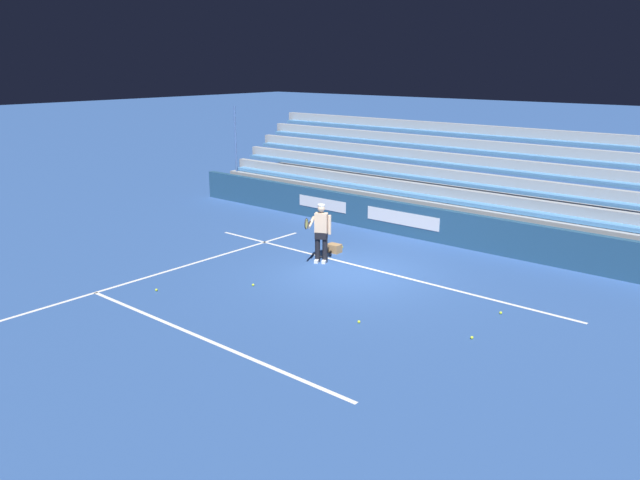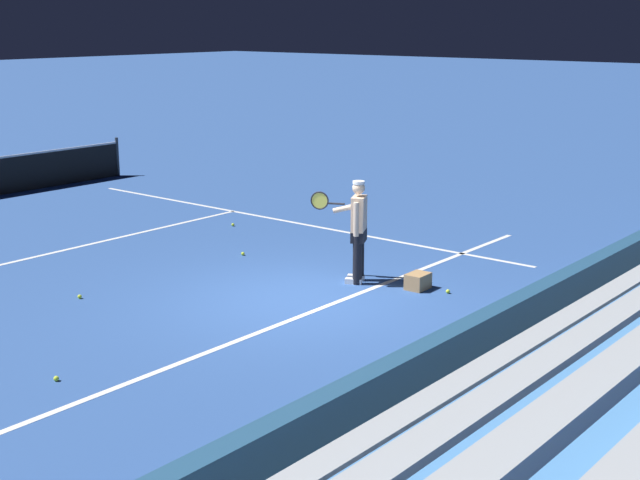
{
  "view_description": "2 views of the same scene",
  "coord_description": "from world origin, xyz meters",
  "views": [
    {
      "loc": [
        -9.7,
        13.09,
        5.57
      ],
      "look_at": [
        0.3,
        1.24,
        1.15
      ],
      "focal_mm": 35.0,
      "sensor_mm": 36.0,
      "label": 1
    },
    {
      "loc": [
        -10.08,
        -8.62,
        4.27
      ],
      "look_at": [
        1.01,
        0.41,
        0.72
      ],
      "focal_mm": 50.0,
      "sensor_mm": 36.0,
      "label": 2
    }
  ],
  "objects": [
    {
      "name": "court_baseline_white",
      "position": [
        0.0,
        -0.5,
        0.0
      ],
      "size": [
        12.0,
        0.1,
        0.01
      ],
      "primitive_type": "cube",
      "color": "white",
      "rests_on": "ground"
    },
    {
      "name": "tennis_ball_stray_back",
      "position": [
        3.03,
        4.44,
        0.03
      ],
      "size": [
        0.07,
        0.07,
        0.07
      ],
      "primitive_type": "sphere",
      "color": "#CCE533",
      "rests_on": "ground"
    },
    {
      "name": "court_service_line_white",
      "position": [
        0.0,
        5.5,
        0.0
      ],
      "size": [
        8.22,
        0.1,
        0.01
      ],
      "primitive_type": "cube",
      "color": "white",
      "rests_on": "ground"
    },
    {
      "name": "tennis_ball_midcourt",
      "position": [
        -4.29,
        0.23,
        0.03
      ],
      "size": [
        0.07,
        0.07,
        0.07
      ],
      "primitive_type": "sphere",
      "color": "#CCE533",
      "rests_on": "ground"
    },
    {
      "name": "tennis_ball_on_baseline",
      "position": [
        -2.11,
        2.75,
        0.03
      ],
      "size": [
        0.07,
        0.07,
        0.07
      ],
      "primitive_type": "sphere",
      "color": "#CCE533",
      "rests_on": "ground"
    },
    {
      "name": "back_wall_sponsor_board",
      "position": [
        0.01,
        -4.12,
        0.55
      ],
      "size": [
        21.89,
        0.25,
        1.1
      ],
      "color": "navy",
      "rests_on": "ground"
    },
    {
      "name": "court_sideline_white",
      "position": [
        4.11,
        4.0,
        0.0
      ],
      "size": [
        0.1,
        12.0,
        0.01
      ],
      "primitive_type": "cube",
      "color": "white",
      "rests_on": "ground"
    },
    {
      "name": "tennis_ball_far_right",
      "position": [
        -4.41,
        1.89,
        0.03
      ],
      "size": [
        0.07,
        0.07,
        0.07
      ],
      "primitive_type": "sphere",
      "color": "#CCE533",
      "rests_on": "ground"
    },
    {
      "name": "ground_plane",
      "position": [
        0.0,
        0.0,
        0.0
      ],
      "size": [
        160.0,
        160.0,
        0.0
      ],
      "primitive_type": "plane",
      "color": "#2D5193"
    },
    {
      "name": "tennis_ball_far_left",
      "position": [
        1.42,
        2.6,
        0.03
      ],
      "size": [
        0.07,
        0.07,
        0.07
      ],
      "primitive_type": "sphere",
      "color": "#CCE533",
      "rests_on": "ground"
    },
    {
      "name": "ball_box_cardboard",
      "position": [
        1.7,
        -1.09,
        0.13
      ],
      "size": [
        0.41,
        0.31,
        0.26
      ],
      "primitive_type": "cube",
      "rotation": [
        0.0,
        0.0,
        0.04
      ],
      "color": "#A87F51",
      "rests_on": "ground"
    },
    {
      "name": "bleacher_stand",
      "position": [
        0.0,
        -6.75,
        0.79
      ],
      "size": [
        20.79,
        4.0,
        3.85
      ],
      "color": "#9EA3A8",
      "rests_on": "ground"
    },
    {
      "name": "tennis_ball_toward_net",
      "position": [
        1.79,
        -1.6,
        0.03
      ],
      "size": [
        0.07,
        0.07,
        0.07
      ],
      "primitive_type": "sphere",
      "color": "#CCE533",
      "rests_on": "ground"
    },
    {
      "name": "tennis_player",
      "position": [
        1.38,
        -0.08,
        0.89
      ],
      "size": [
        0.57,
        1.07,
        1.71
      ],
      "color": "black",
      "rests_on": "ground"
    }
  ]
}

